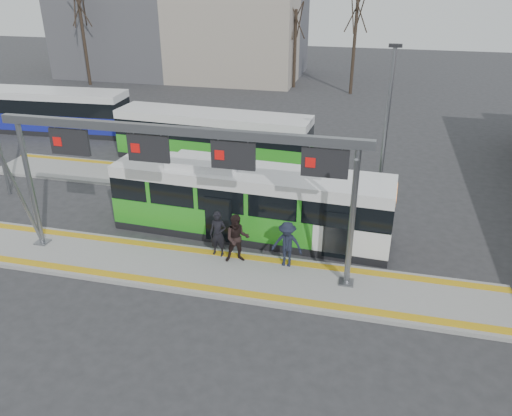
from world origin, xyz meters
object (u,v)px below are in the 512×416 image
at_px(gantry, 180,157).
at_px(passenger_b, 237,238).
at_px(passenger_c, 287,244).
at_px(hero_bus, 249,202).
at_px(passenger_a, 218,234).

bearing_deg(gantry, passenger_b, 18.15).
height_order(passenger_b, passenger_c, passenger_b).
xyz_separation_m(hero_bus, passenger_b, (0.16, -2.45, -0.33)).
distance_m(hero_bus, passenger_b, 2.48).
bearing_deg(passenger_c, passenger_b, -174.23).
height_order(hero_bus, passenger_a, hero_bus).
distance_m(gantry, passenger_a, 3.49).
bearing_deg(passenger_a, passenger_c, -1.08).
relative_size(gantry, passenger_a, 7.26).
xyz_separation_m(passenger_a, passenger_b, (0.82, -0.25, 0.04)).
height_order(hero_bus, passenger_b, hero_bus).
bearing_deg(passenger_b, gantry, 178.93).
bearing_deg(gantry, passenger_a, 40.81).
relative_size(passenger_a, passenger_c, 1.02).
xyz_separation_m(gantry, passenger_a, (0.96, 0.83, -3.25)).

